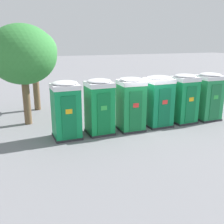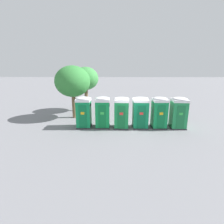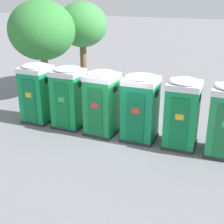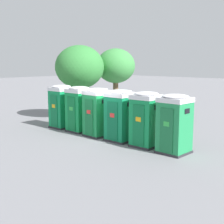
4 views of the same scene
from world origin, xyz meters
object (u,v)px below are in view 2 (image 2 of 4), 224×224
Objects in this scene: portapotty_1 at (103,112)px; street_tree_0 at (73,82)px; portapotty_0 at (84,112)px; portapotty_2 at (121,113)px; portapotty_5 at (178,113)px; street_tree_1 at (86,79)px; portapotty_3 at (140,112)px; portapotty_4 at (159,112)px.

portapotty_1 is 4.58m from street_tree_0.
street_tree_0 is (-1.41, 2.72, 2.22)m from portapotty_0.
portapotty_2 is 1.00× the size of portapotty_5.
portapotty_1 is at bearing -68.57° from street_tree_1.
street_tree_0 is (-9.10, 2.84, 2.22)m from portapotty_5.
portapotty_5 is 0.51× the size of street_tree_0.
portapotty_1 and portapotty_5 have the same top height.
portapotty_3 and portapotty_5 have the same top height.
portapotty_3 is at bearing -24.80° from street_tree_0.
portapotty_5 is (3.08, -0.05, 0.00)m from portapotty_3.
street_tree_0 is at bearing 162.68° from portapotty_5.
portapotty_3 is 0.53× the size of street_tree_1.
portapotty_2 is 7.07m from street_tree_1.
street_tree_0 is 2.87m from street_tree_1.
street_tree_1 is (-3.69, 5.59, 2.25)m from portapotty_2.
portapotty_5 is at bearing -33.98° from street_tree_1.
street_tree_1 is (-2.15, 5.48, 2.25)m from portapotty_1.
portapotty_3 is 1.54m from portapotty_4.
portapotty_5 is (6.15, -0.12, -0.00)m from portapotty_1.
portapotty_1 is 4.61m from portapotty_4.
portapotty_2 is at bearing -178.18° from portapotty_3.
portapotty_3 is at bearing -46.68° from street_tree_1.
portapotty_1 is 3.08m from portapotty_3.
street_tree_1 is at bearing 96.39° from portapotty_0.
portapotty_2 is 0.51× the size of street_tree_0.
street_tree_0 reaches higher than portapotty_1.
street_tree_1 is at bearing 146.02° from portapotty_5.
portapotty_3 is 1.00× the size of portapotty_5.
portapotty_2 is 1.54m from portapotty_3.
portapotty_4 and portapotty_5 have the same top height.
portapotty_2 is at bearing 179.94° from portapotty_5.
portapotty_1 is 1.00× the size of portapotty_5.
street_tree_0 is (-4.48, 2.83, 2.22)m from portapotty_2.
portapotty_3 is at bearing 178.99° from portapotty_5.
portapotty_0 is 1.00× the size of portapotty_4.
street_tree_1 is (-0.61, 5.48, 2.25)m from portapotty_0.
portapotty_2 is (3.07, -0.11, 0.00)m from portapotty_0.
portapotty_0 is at bearing -62.61° from street_tree_0.
street_tree_1 is (-5.23, 5.54, 2.25)m from portapotty_3.
portapotty_5 is at bearing -17.32° from street_tree_0.
portapotty_5 is at bearing -0.06° from portapotty_2.
portapotty_1 is 1.54m from portapotty_2.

